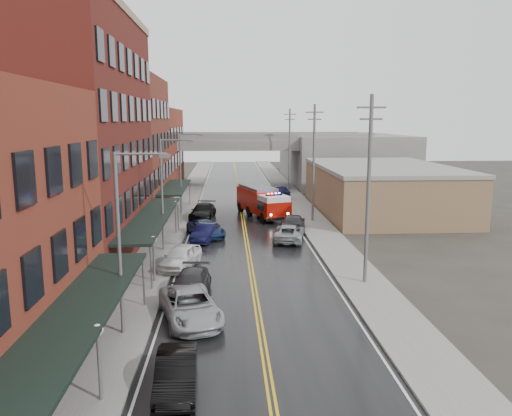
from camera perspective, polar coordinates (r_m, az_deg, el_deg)
name	(u,v)px	position (r m, az deg, el deg)	size (l,w,h in m)	color
road	(245,233)	(46.65, -1.25, -2.89)	(11.00, 160.00, 0.02)	black
sidewalk_left	(166,233)	(46.96, -10.20, -2.88)	(3.00, 160.00, 0.15)	slate
sidewalk_right	(322,231)	(47.45, 7.61, -2.68)	(3.00, 160.00, 0.15)	slate
curb_left	(184,233)	(46.79, -8.19, -2.87)	(0.30, 160.00, 0.15)	gray
curb_right	(305,232)	(47.17, 5.64, -2.71)	(0.30, 160.00, 0.15)	gray
brick_building_b	(71,139)	(40.21, -20.39, 7.35)	(9.00, 20.00, 18.00)	#511C15
brick_building_c	(121,147)	(57.22, -15.19, 6.75)	(9.00, 15.00, 15.00)	maroon
brick_building_far	(147,151)	(74.50, -12.40, 6.40)	(9.00, 20.00, 12.00)	maroon
tan_building	(382,190)	(58.70, 14.20, 1.96)	(14.00, 22.00, 5.00)	brown
right_far_block	(341,158)	(87.89, 9.65, 5.71)	(18.00, 30.00, 8.00)	slate
awning_0	(82,308)	(21.64, -19.22, -10.74)	(2.60, 16.00, 3.09)	black
awning_1	(152,217)	(39.60, -11.79, -1.04)	(2.60, 18.00, 3.09)	black
awning_2	(175,187)	(56.74, -9.23, 2.36)	(2.60, 13.00, 3.09)	black
globe_lamp_0	(98,345)	(19.84, -17.59, -14.71)	(0.44, 0.44, 3.12)	#59595B
globe_lamp_1	(153,248)	(32.83, -11.64, -4.53)	(0.44, 0.44, 3.12)	#59595B
globe_lamp_2	(176,210)	(46.41, -9.18, -0.18)	(0.44, 0.44, 3.12)	#59595B
street_lamp_0	(124,232)	(24.53, -14.88, -2.72)	(2.64, 0.22, 9.00)	#59595B
street_lamp_1	(165,187)	(40.10, -10.36, 2.33)	(2.64, 0.22, 9.00)	#59595B
street_lamp_2	(183,168)	(55.91, -8.38, 4.54)	(2.64, 0.22, 9.00)	#59595B
utility_pole_0	(368,187)	(31.95, 12.73, 2.33)	(1.80, 0.24, 12.00)	#59595B
utility_pole_1	(314,161)	(51.36, 6.61, 5.35)	(1.80, 0.24, 12.00)	#59595B
utility_pole_2	(290,149)	(71.10, 3.85, 6.69)	(1.80, 0.24, 12.00)	#59595B
overpass	(238,149)	(77.58, -2.12, 6.75)	(40.00, 10.00, 7.50)	slate
fire_truck	(263,201)	(54.19, 0.77, 0.80)	(5.64, 9.23, 3.21)	#A31107
parked_car_left_1	(176,374)	(20.61, -9.09, -18.25)	(1.56, 4.46, 1.47)	black
parked_car_left_2	(190,306)	(26.95, -7.52, -11.03)	(2.68, 5.82, 1.62)	#9DA0A5
parked_car_left_3	(190,285)	(30.36, -7.52, -8.69)	(2.11, 5.18, 1.50)	#27272A
parked_car_left_4	(180,257)	(36.07, -8.63, -5.56)	(1.95, 4.84, 1.65)	white
parked_car_left_5	(205,233)	(43.78, -5.84, -2.82)	(1.57, 4.52, 1.49)	black
parked_car_left_6	(206,229)	(45.34, -5.75, -2.38)	(2.43, 5.27, 1.46)	#122043
parked_car_left_7	(203,211)	(53.51, -6.10, -0.39)	(2.27, 5.57, 1.62)	black
parked_car_right_0	(289,233)	(43.65, 3.78, -2.83)	(2.45, 5.32, 1.48)	gray
parked_car_right_1	(293,223)	(47.43, 4.25, -1.72)	(2.26, 5.55, 1.61)	#252527
parked_car_right_2	(269,198)	(62.61, 1.51, 1.14)	(1.77, 4.41, 1.50)	silver
parked_car_right_3	(277,192)	(67.16, 2.38, 1.80)	(1.75, 5.02, 1.65)	black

